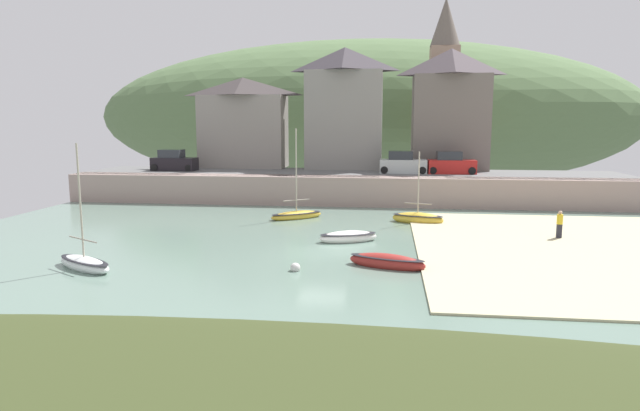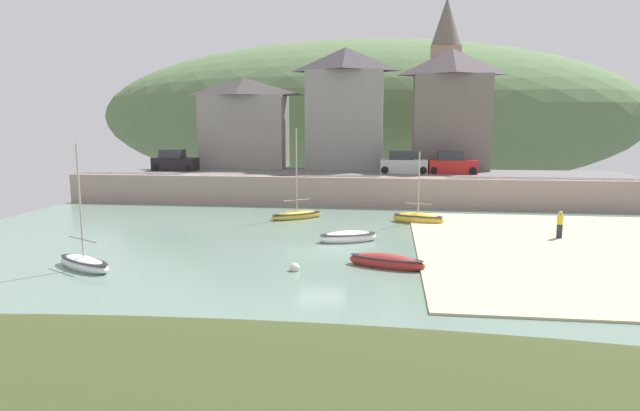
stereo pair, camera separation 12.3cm
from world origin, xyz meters
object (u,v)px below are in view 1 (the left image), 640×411
Objects in this scene: waterfront_building_right at (450,109)px; mooring_buoy at (295,268)px; church_with_spire at (444,81)px; motorboat_with_cabin at (418,218)px; sailboat_blue_trim at (84,263)px; sailboat_nearest_shore at (297,215)px; dinghy_open_wooden at (348,237)px; parked_car_near_slipway at (174,162)px; person_on_slipway at (560,223)px; waterfront_building_centre at (345,108)px; parked_car_end_of_row at (451,164)px; waterfront_building_left at (243,122)px; sailboat_white_hull at (387,262)px; parked_car_by_wall at (403,164)px.

waterfront_building_right reaches higher than mooring_buoy.
church_with_spire is 22.69m from motorboat_with_cabin.
mooring_buoy is at bearing 35.24° from sailboat_blue_trim.
motorboat_with_cabin is at bearing -40.90° from sailboat_nearest_shore.
parked_car_near_slipway is (-17.61, 17.83, 2.95)m from dinghy_open_wooden.
person_on_slipway is 3.46× the size of mooring_buoy.
waterfront_building_centre is 2.78× the size of parked_car_end_of_row.
waterfront_building_left reaches higher than motorboat_with_cabin.
waterfront_building_left is 1.73× the size of motorboat_with_cabin.
parked_car_end_of_row is (19.63, 25.36, 2.93)m from sailboat_blue_trim.
parked_car_end_of_row is at bearing 82.38° from sailboat_blue_trim.
sailboat_white_hull is at bearing -101.62° from waterfront_building_right.
waterfront_building_centre is at bearing 73.49° from dinghy_open_wooden.
waterfront_building_right is 6.94× the size of person_on_slipway.
mooring_buoy is (-1.99, -6.64, -0.11)m from dinghy_open_wooden.
waterfront_building_left is 0.78× the size of waterfront_building_right.
parked_car_by_wall is at bearing 16.90° from sailboat_nearest_shore.
church_with_spire is at bearing 98.27° from sailboat_white_hull.
sailboat_nearest_shore is at bearing 135.08° from sailboat_white_hull.
church_with_spire is at bearing 22.42° from waterfront_building_centre.
sailboat_blue_trim is 26.16m from parked_car_near_slipway.
sailboat_nearest_shore reaches higher than dinghy_open_wooden.
church_with_spire is at bearing 52.07° from dinghy_open_wooden.
sailboat_nearest_shore reaches higher than parked_car_end_of_row.
waterfront_building_centre is 1.75× the size of sailboat_nearest_shore.
parked_car_end_of_row is (3.40, 11.23, 2.90)m from motorboat_with_cabin.
waterfront_building_centre is 2.77× the size of parked_car_near_slipway.
waterfront_building_centre is at bearing 0.00° from waterfront_building_left.
dinghy_open_wooden is at bearing -115.21° from parked_car_end_of_row.
sailboat_blue_trim is (-19.58, -33.86, -10.71)m from church_with_spire.
sailboat_blue_trim is at bearing -174.88° from mooring_buoy.
sailboat_nearest_shore is 17.34m from parked_car_near_slipway.
waterfront_building_right is (9.98, -0.00, -0.13)m from waterfront_building_centre.
sailboat_nearest_shore is (-2.22, -15.14, -7.99)m from waterfront_building_centre.
waterfront_building_centre is 10.84m from church_with_spire.
mooring_buoy is (-6.31, -13.24, -0.16)m from motorboat_with_cabin.
dinghy_open_wooden is at bearing -170.52° from person_on_slipway.
sailboat_nearest_shore is 16.28m from parked_car_end_of_row.
sailboat_nearest_shore is at bearing -98.35° from waterfront_building_centre.
dinghy_open_wooden is 0.88× the size of parked_car_end_of_row.
dinghy_open_wooden is (11.91, 7.53, -0.03)m from sailboat_blue_trim.
motorboat_with_cabin is 3.14× the size of person_on_slipway.
waterfront_building_left is 2.12× the size of parked_car_end_of_row.
sailboat_white_hull is 5.92m from dinghy_open_wooden.
parked_car_near_slipway is 25.33m from parked_car_end_of_row.
person_on_slipway is at bearing 31.34° from mooring_buoy.
person_on_slipway is at bearing -60.76° from parked_car_by_wall.
sailboat_blue_trim is at bearing -75.51° from parked_car_near_slipway.
waterfront_building_left is at bearing 135.20° from sailboat_white_hull.
parked_car_near_slipway is at bearing -140.88° from waterfront_building_left.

